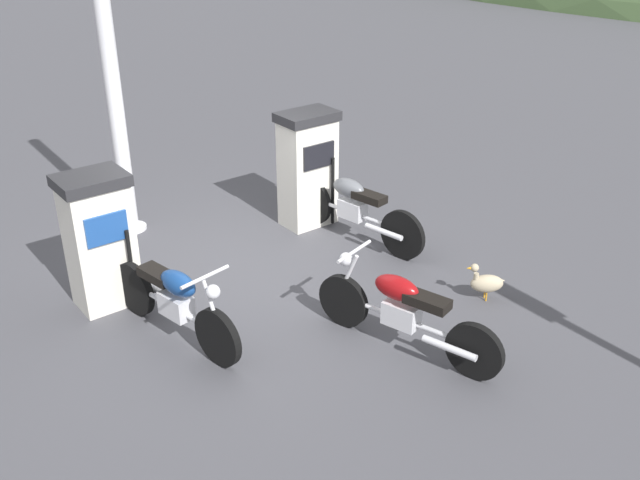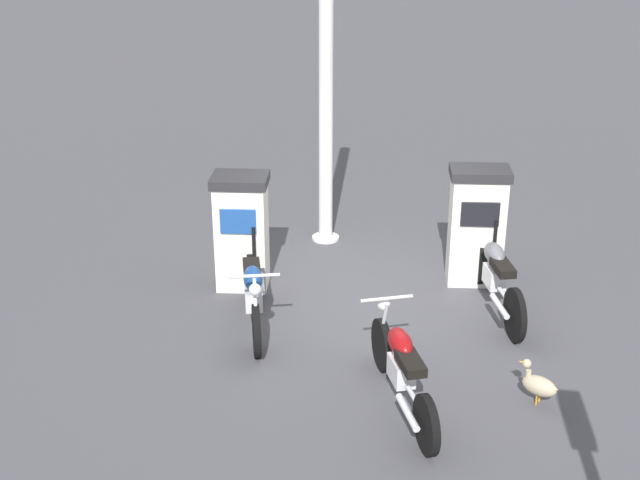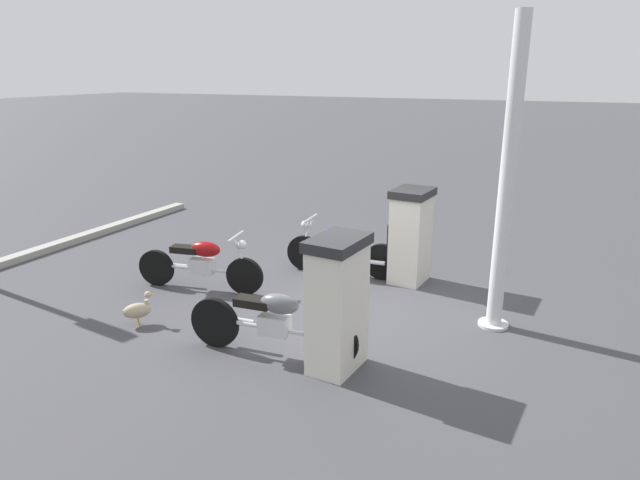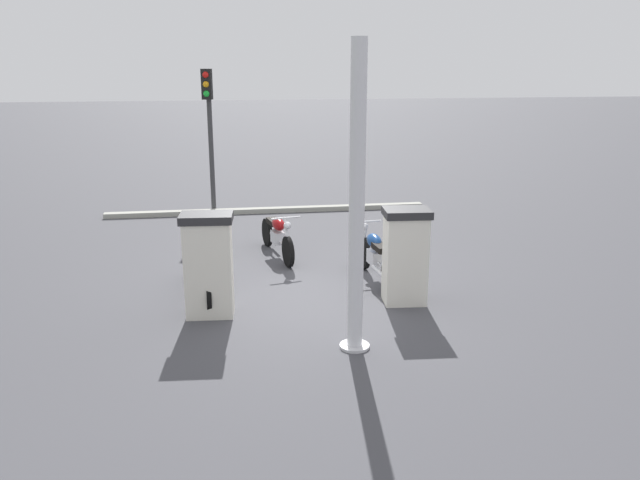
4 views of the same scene
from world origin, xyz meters
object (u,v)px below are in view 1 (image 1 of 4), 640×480
at_px(canopy_support_pole, 113,90).
at_px(motorcycle_near_pump, 175,301).
at_px(motorcycle_far_pump, 354,207).
at_px(wandering_duck, 486,282).
at_px(fuel_pump_near, 100,240).
at_px(fuel_pump_far, 308,168).
at_px(motorcycle_extra, 403,311).

bearing_deg(canopy_support_pole, motorcycle_near_pump, -20.48).
bearing_deg(motorcycle_far_pump, motorcycle_near_pump, -83.21).
xyz_separation_m(wandering_duck, canopy_support_pole, (-4.35, -1.94, 1.69)).
relative_size(motorcycle_far_pump, canopy_support_pole, 0.54).
bearing_deg(fuel_pump_near, canopy_support_pole, 142.43).
relative_size(fuel_pump_near, canopy_support_pole, 0.38).
height_order(fuel_pump_near, fuel_pump_far, fuel_pump_far).
distance_m(fuel_pump_near, fuel_pump_far, 3.03).
xyz_separation_m(fuel_pump_far, motorcycle_extra, (2.82, -1.33, -0.36)).
bearing_deg(fuel_pump_far, canopy_support_pole, -128.54).
relative_size(fuel_pump_far, motorcycle_far_pump, 0.73).
bearing_deg(motorcycle_far_pump, canopy_support_pole, -139.18).
distance_m(motorcycle_extra, wandering_duck, 1.41).
distance_m(fuel_pump_far, motorcycle_extra, 3.14).
bearing_deg(fuel_pump_far, motorcycle_extra, -25.27).
distance_m(fuel_pump_near, motorcycle_near_pump, 1.18).
height_order(motorcycle_near_pump, motorcycle_far_pump, motorcycle_far_pump).
relative_size(motorcycle_far_pump, motorcycle_extra, 1.05).
height_order(fuel_pump_near, motorcycle_far_pump, fuel_pump_near).
xyz_separation_m(fuel_pump_far, wandering_duck, (2.86, 0.06, -0.58)).
relative_size(fuel_pump_near, motorcycle_far_pump, 0.71).
relative_size(motorcycle_near_pump, motorcycle_far_pump, 0.91).
bearing_deg(motorcycle_extra, fuel_pump_far, 154.73).
distance_m(fuel_pump_far, motorcycle_far_pump, 0.85).
distance_m(motorcycle_near_pump, wandering_duck, 3.40).
bearing_deg(fuel_pump_near, motorcycle_far_pump, 76.01).
distance_m(fuel_pump_far, canopy_support_pole, 2.64).
relative_size(motorcycle_extra, wandering_duck, 4.51).
height_order(motorcycle_near_pump, canopy_support_pole, canopy_support_pole).
bearing_deg(motorcycle_far_pump, fuel_pump_far, -173.80).
distance_m(wandering_duck, canopy_support_pole, 5.05).
xyz_separation_m(motorcycle_near_pump, motorcycle_extra, (1.70, 1.52, -0.01)).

